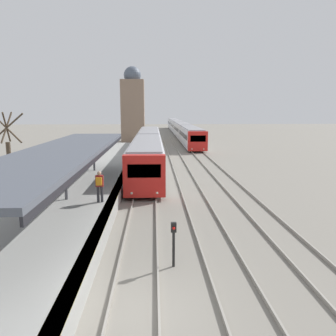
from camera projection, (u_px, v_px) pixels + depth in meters
name	position (u px, v px, depth m)	size (l,w,h in m)	color
ground_plane	(134.00, 310.00, 9.42)	(240.00, 240.00, 0.00)	gray
track_platform_line	(134.00, 308.00, 9.41)	(1.51, 120.00, 0.15)	gray
track_middle_line	(244.00, 305.00, 9.55)	(1.51, 120.00, 0.15)	gray
platform_canopy	(65.00, 151.00, 17.43)	(4.00, 21.52, 2.80)	#4C515B
person_on_platform	(99.00, 184.00, 17.17)	(0.40, 0.40, 1.66)	#2D2D33
train_near	(148.00, 146.00, 36.06)	(2.67, 32.27, 3.04)	red
train_far	(180.00, 128.00, 73.03)	(2.63, 61.40, 2.99)	red
signal_post_near	(174.00, 239.00, 11.87)	(0.20, 0.21, 1.70)	black
distant_domed_building	(133.00, 107.00, 57.62)	(4.00, 4.00, 13.03)	#89705B
bare_tree_background	(9.00, 153.00, 23.93)	(2.54, 1.59, 5.53)	#4C3D2D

